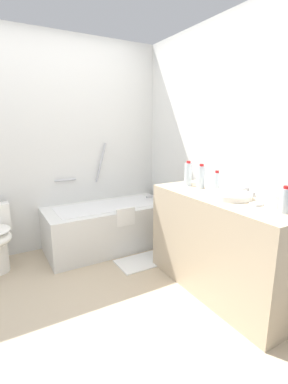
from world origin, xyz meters
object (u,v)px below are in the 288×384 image
(sink_basin, at_px, (231,196))
(soap_dish, at_px, (256,204))
(water_bottle_0, at_px, (216,182))
(water_bottle_2, at_px, (285,200))
(sink_faucet, at_px, (247,192))
(bathtub, at_px, (109,225))
(water_bottle_1, at_px, (188,174))
(drinking_glass_2, at_px, (209,185))
(drinking_glass_0, at_px, (276,201))
(drinking_glass_1, at_px, (188,179))
(water_bottle_3, at_px, (201,177))
(bath_mat, at_px, (143,261))

(sink_basin, bearing_deg, soap_dish, -88.78)
(water_bottle_0, relative_size, water_bottle_2, 1.02)
(sink_faucet, height_order, water_bottle_0, water_bottle_0)
(bathtub, xyz_separation_m, sink_basin, (0.51, -1.41, 0.61))
(bathtub, distance_m, sink_basin, 1.62)
(water_bottle_1, relative_size, drinking_glass_2, 2.80)
(sink_basin, height_order, drinking_glass_0, drinking_glass_0)
(drinking_glass_0, bearing_deg, soap_dish, 123.73)
(drinking_glass_1, relative_size, soap_dish, 1.00)
(water_bottle_3, xyz_separation_m, drinking_glass_0, (0.03, -0.77, -0.06))
(water_bottle_2, bearing_deg, water_bottle_3, 88.12)
(water_bottle_0, distance_m, soap_dish, 0.49)
(water_bottle_3, distance_m, bath_mat, 1.14)
(sink_faucet, height_order, soap_dish, sink_faucet)
(bathtub, distance_m, drinking_glass_0, 1.97)
(sink_faucet, height_order, water_bottle_2, water_bottle_2)
(sink_basin, relative_size, water_bottle_3, 1.41)
(bathtub, relative_size, water_bottle_1, 6.04)
(water_bottle_0, relative_size, water_bottle_3, 0.83)
(soap_dish, relative_size, bath_mat, 0.16)
(water_bottle_3, bearing_deg, drinking_glass_2, -71.70)
(bathtub, height_order, water_bottle_3, bathtub)
(water_bottle_2, height_order, drinking_glass_1, water_bottle_2)
(drinking_glass_0, relative_size, soap_dish, 1.04)
(sink_basin, bearing_deg, drinking_glass_1, 83.60)
(bathtub, relative_size, water_bottle_2, 7.84)
(water_bottle_0, bearing_deg, sink_faucet, -62.35)
(drinking_glass_0, distance_m, drinking_glass_1, 1.00)
(water_bottle_0, distance_m, drinking_glass_0, 0.59)
(drinking_glass_1, xyz_separation_m, drinking_glass_2, (-0.00, -0.31, -0.00))
(bath_mat, bearing_deg, water_bottle_1, -39.18)
(sink_basin, distance_m, sink_faucet, 0.19)
(water_bottle_1, height_order, water_bottle_2, water_bottle_1)
(drinking_glass_0, bearing_deg, sink_basin, 102.40)
(water_bottle_2, xyz_separation_m, drinking_glass_2, (0.06, 0.79, -0.04))
(bathtub, bearing_deg, bath_mat, -74.47)
(bathtub, relative_size, drinking_glass_0, 15.78)
(drinking_glass_0, xyz_separation_m, soap_dish, (-0.07, 0.11, -0.04))
(sink_faucet, height_order, water_bottle_3, water_bottle_3)
(water_bottle_0, xyz_separation_m, drinking_glass_1, (0.01, 0.41, -0.04))
(bathtub, xyz_separation_m, soap_dish, (0.51, -1.66, 0.60))
(sink_faucet, relative_size, water_bottle_1, 0.62)
(sink_basin, bearing_deg, bath_mat, 112.32)
(water_bottle_2, height_order, drinking_glass_0, water_bottle_2)
(water_bottle_2, bearing_deg, water_bottle_1, 90.58)
(sink_faucet, relative_size, drinking_glass_0, 1.62)
(water_bottle_1, bearing_deg, water_bottle_2, -89.42)
(drinking_glass_0, bearing_deg, bathtub, 108.29)
(drinking_glass_0, height_order, drinking_glass_1, drinking_glass_0)
(drinking_glass_0, distance_m, soap_dish, 0.14)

